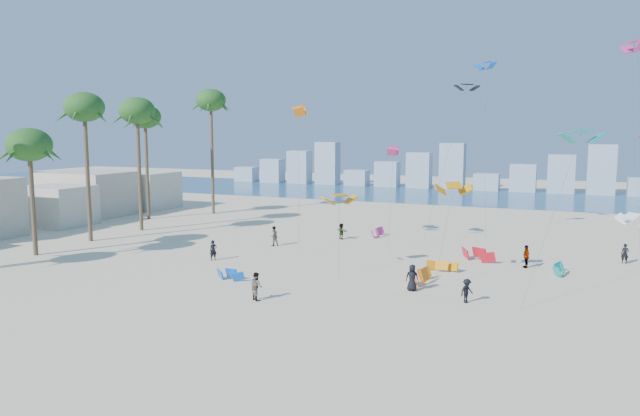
% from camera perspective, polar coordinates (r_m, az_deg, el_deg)
% --- Properties ---
extents(ground, '(220.00, 220.00, 0.00)m').
position_cam_1_polar(ground, '(36.95, -14.33, -9.70)').
color(ground, beige).
rests_on(ground, ground).
extents(ocean, '(220.00, 220.00, 0.00)m').
position_cam_1_polar(ocean, '(102.82, 10.72, 1.34)').
color(ocean, navy).
rests_on(ocean, ground).
extents(kitesurfer_near, '(0.70, 0.74, 1.69)m').
position_cam_1_polar(kitesurfer_near, '(50.33, -10.19, -4.01)').
color(kitesurfer_near, black).
rests_on(kitesurfer_near, ground).
extents(kitesurfer_mid, '(1.10, 1.05, 1.80)m').
position_cam_1_polar(kitesurfer_mid, '(38.40, -6.13, -7.45)').
color(kitesurfer_mid, gray).
rests_on(kitesurfer_mid, ground).
extents(kitesurfers_far, '(30.60, 18.61, 1.86)m').
position_cam_1_polar(kitesurfers_far, '(49.25, 7.52, -4.19)').
color(kitesurfers_far, black).
rests_on(kitesurfers_far, ground).
extents(grounded_kites, '(23.81, 22.90, 1.01)m').
position_cam_1_polar(grounded_kites, '(48.70, 10.43, -4.88)').
color(grounded_kites, blue).
rests_on(grounded_kites, ground).
extents(flying_kites, '(31.71, 27.98, 18.64)m').
position_cam_1_polar(flying_kites, '(51.65, 14.56, 8.37)').
color(flying_kites, orange).
rests_on(flying_kites, ground).
extents(palm_row, '(8.65, 44.80, 15.96)m').
position_cam_1_polar(palm_row, '(62.25, -22.05, 8.03)').
color(palm_row, brown).
rests_on(palm_row, ground).
extents(beachfront_buildings, '(11.50, 43.00, 6.00)m').
position_cam_1_polar(beachfront_buildings, '(74.21, -25.45, 0.49)').
color(beachfront_buildings, beige).
rests_on(beachfront_buildings, ground).
extents(distant_skyline, '(85.00, 3.00, 8.40)m').
position_cam_1_polar(distant_skyline, '(112.55, 11.26, 3.42)').
color(distant_skyline, '#9EADBF').
rests_on(distant_skyline, ground).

